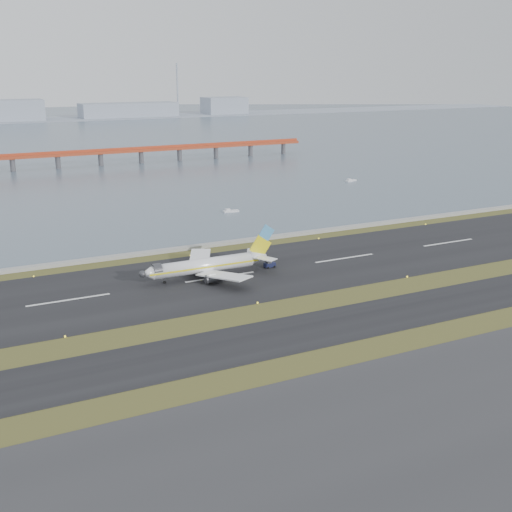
# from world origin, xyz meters

# --- Properties ---
(ground) EXTENTS (1000.00, 1000.00, 0.00)m
(ground) POSITION_xyz_m (0.00, 0.00, 0.00)
(ground) COLOR #3E4D1B
(ground) RESTS_ON ground
(apron_strip) EXTENTS (1000.00, 50.00, 0.10)m
(apron_strip) POSITION_xyz_m (0.00, -55.00, 0.05)
(apron_strip) COLOR #2D2D30
(apron_strip) RESTS_ON ground
(taxiway_strip) EXTENTS (1000.00, 18.00, 0.10)m
(taxiway_strip) POSITION_xyz_m (0.00, -12.00, 0.05)
(taxiway_strip) COLOR black
(taxiway_strip) RESTS_ON ground
(runway_strip) EXTENTS (1000.00, 45.00, 0.10)m
(runway_strip) POSITION_xyz_m (0.00, 30.00, 0.05)
(runway_strip) COLOR black
(runway_strip) RESTS_ON ground
(seawall) EXTENTS (1000.00, 2.50, 1.00)m
(seawall) POSITION_xyz_m (0.00, 60.00, 0.50)
(seawall) COLOR #999993
(seawall) RESTS_ON ground
(bay_water) EXTENTS (1400.00, 800.00, 1.30)m
(bay_water) POSITION_xyz_m (0.00, 460.00, 0.00)
(bay_water) COLOR #4A576A
(bay_water) RESTS_ON ground
(red_pier) EXTENTS (260.00, 5.00, 10.20)m
(red_pier) POSITION_xyz_m (20.00, 250.00, 7.28)
(red_pier) COLOR #A2381B
(red_pier) RESTS_ON ground
(far_shoreline) EXTENTS (1400.00, 80.00, 60.50)m
(far_shoreline) POSITION_xyz_m (13.62, 620.00, 6.07)
(far_shoreline) COLOR #929CAD
(far_shoreline) RESTS_ON ground
(airliner) EXTENTS (38.52, 32.89, 12.80)m
(airliner) POSITION_xyz_m (-2.62, 31.54, 3.46)
(airliner) COLOR white
(airliner) RESTS_ON ground
(pushback_tug) EXTENTS (3.26, 2.10, 1.99)m
(pushback_tug) POSITION_xyz_m (15.90, 31.84, 0.97)
(pushback_tug) COLOR #131735
(pushback_tug) RESTS_ON ground
(workboat_near) EXTENTS (6.22, 2.17, 1.49)m
(workboat_near) POSITION_xyz_m (35.78, 102.93, 0.47)
(workboat_near) COLOR silver
(workboat_near) RESTS_ON ground
(workboat_far) EXTENTS (6.67, 3.50, 1.55)m
(workboat_far) POSITION_xyz_m (118.28, 140.86, 0.49)
(workboat_far) COLOR silver
(workboat_far) RESTS_ON ground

